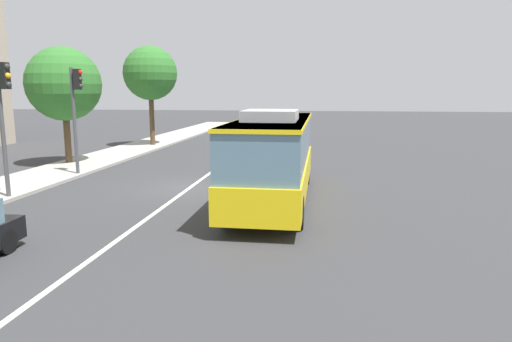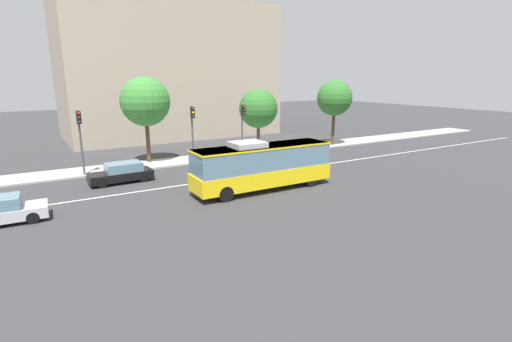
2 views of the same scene
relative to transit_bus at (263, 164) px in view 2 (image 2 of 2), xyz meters
name	(u,v)px [view 2 (image 2 of 2)]	position (x,y,z in m)	size (l,w,h in m)	color
ground_plane	(258,174)	(1.89, 3.81, -1.81)	(160.00, 160.00, 0.00)	#333335
sidewalk_kerb	(218,157)	(1.89, 11.44, -1.74)	(80.00, 3.46, 0.14)	#9E9B93
lane_centre_line	(258,174)	(1.89, 3.81, -1.80)	(76.00, 0.16, 0.01)	silver
transit_bus	(263,164)	(0.00, 0.00, 0.00)	(10.01, 2.53, 3.46)	yellow
sedan_black	(122,173)	(-8.07, 6.88, -1.09)	(4.58, 2.01, 1.46)	black
traffic_light_near_corner	(80,132)	(-10.28, 10.10, 1.75)	(0.34, 0.62, 5.20)	#47474C
traffic_light_mid_block	(193,125)	(-1.22, 9.90, 1.75)	(0.33, 0.62, 5.20)	#47474C
traffic_light_far_corner	(243,122)	(3.81, 9.87, 1.75)	(0.33, 0.62, 5.20)	#47474C
street_tree_kerbside_left	(145,102)	(-4.60, 12.37, 3.72)	(4.34, 4.34, 7.72)	#4C3823
street_tree_kerbside_centre	(335,98)	(16.03, 10.83, 3.57)	(3.93, 3.93, 7.37)	#4C3823
street_tree_kerbside_right	(258,109)	(7.00, 12.34, 2.66)	(4.03, 4.03, 6.51)	#4C3823
office_block_background	(169,71)	(3.03, 29.29, 6.69)	(27.22, 15.41, 17.00)	tan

